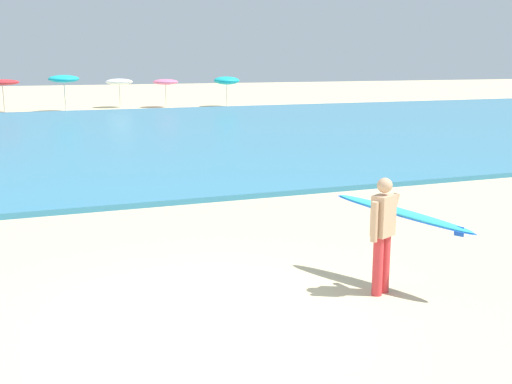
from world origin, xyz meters
name	(u,v)px	position (x,y,z in m)	size (l,w,h in m)	color
ground_plane	(199,318)	(0.00, 0.00, 0.00)	(160.00, 160.00, 0.00)	beige
sea	(71,137)	(0.00, 20.44, 0.07)	(120.00, 28.00, 0.14)	teal
surfer_with_board	(392,223)	(2.95, 0.00, 1.03)	(1.38, 2.26, 1.73)	red
beach_umbrella_3	(2,82)	(-2.92, 35.82, 1.94)	(2.11, 2.11, 2.14)	beige
beach_umbrella_4	(64,79)	(0.85, 35.41, 2.13)	(1.97, 1.99, 2.41)	beige
beach_umbrella_5	(119,82)	(4.78, 37.75, 1.81)	(1.91, 1.91, 2.05)	beige
beach_umbrella_6	(165,82)	(7.90, 36.75, 1.80)	(1.81, 1.81, 2.01)	beige
beach_umbrella_7	(227,81)	(12.22, 35.89, 1.88)	(1.86, 1.88, 2.20)	beige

